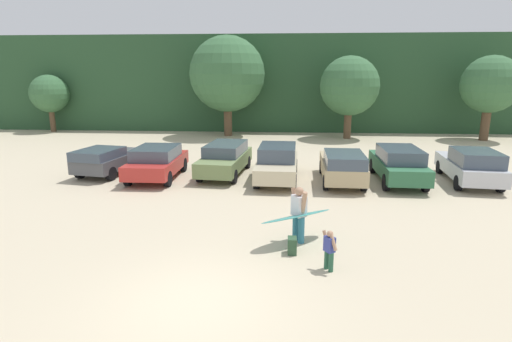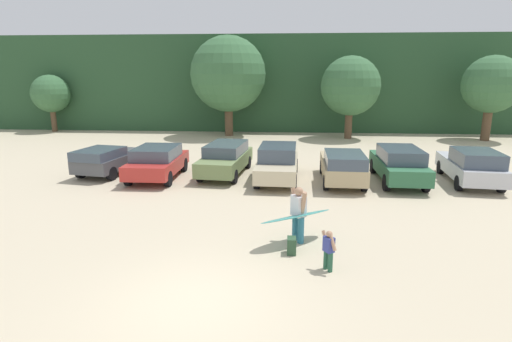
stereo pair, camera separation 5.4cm
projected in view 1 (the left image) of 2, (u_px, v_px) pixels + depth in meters
The scene contains 17 objects.
ground_plane at pixel (194, 302), 8.63m from camera, with size 120.00×120.00×0.00m, color #C1B293.
hillside_ridge at pixel (266, 83), 38.66m from camera, with size 108.00×12.00×7.82m, color #284C2D.
tree_center_right at pixel (49, 94), 33.33m from camera, with size 3.07×3.07×4.67m.
tree_far_right at pixel (227, 74), 30.71m from camera, with size 5.70×5.70×7.56m.
tree_center at pixel (349, 86), 29.58m from camera, with size 4.31×4.31×6.02m.
tree_ridge_back at pixel (490, 85), 28.65m from camera, with size 4.03×4.03×6.02m.
parked_car_dark_gray at pixel (108, 159), 19.51m from camera, with size 2.47×4.32×1.34m.
parked_car_red at pixel (157, 161), 18.69m from camera, with size 1.98×4.22×1.48m.
parked_car_olive_green at pixel (225, 158), 19.43m from camera, with size 2.23×4.80×1.50m.
parked_car_champagne at pixel (277, 162), 18.42m from camera, with size 1.93×4.83×1.59m.
parked_car_tan at pixel (342, 166), 17.86m from camera, with size 1.89×4.48×1.47m.
parked_car_forest_green at pixel (398, 164), 18.03m from camera, with size 1.91×4.77×1.58m.
parked_car_silver at pixel (471, 165), 17.81m from camera, with size 2.27×4.71×1.57m.
person_adult at pixel (299, 211), 11.56m from camera, with size 0.50×0.67×1.63m.
person_child at pixel (329, 248), 9.91m from camera, with size 0.37×0.50×1.04m.
surfboard_teal at pixel (297, 216), 11.50m from camera, with size 2.29×1.84×0.29m.
backpack_dropped at pixel (292, 246), 10.92m from camera, with size 0.24×0.34×0.45m.
Camera 1 is at (1.86, -7.63, 4.73)m, focal length 28.47 mm.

